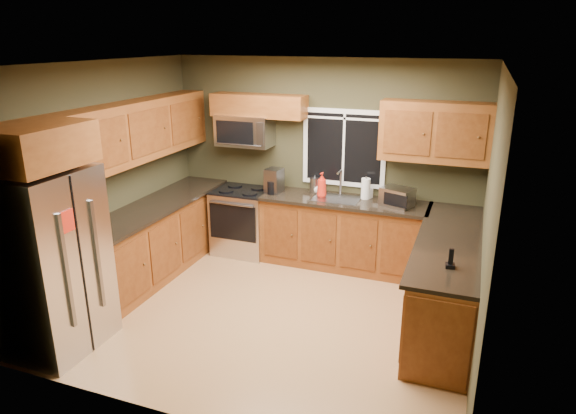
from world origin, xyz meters
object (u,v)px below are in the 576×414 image
Objects in this scene: soap_bottle_b at (369,191)px; cordless_phone at (450,262)px; coffee_maker at (274,182)px; kettle at (315,184)px; refrigerator at (52,262)px; soap_bottle_c at (317,187)px; paper_towel_roll at (366,189)px; microwave at (245,130)px; toaster_oven at (397,197)px; range at (243,221)px; soap_bottle_a at (322,185)px.

cordless_phone is at bearing -58.10° from soap_bottle_b.
coffee_maker is 2.90m from cordless_phone.
coffee_maker is 1.32× the size of kettle.
refrigerator is 9.43× the size of soap_bottle_b.
refrigerator is 3.83m from soap_bottle_b.
paper_towel_roll is at bearing -2.03° from soap_bottle_c.
microwave is 4.48× the size of soap_bottle_c.
toaster_oven is (2.82, 2.76, 0.16)m from refrigerator.
coffee_maker is at bearing -1.82° from range.
soap_bottle_a is (1.14, -0.11, -0.63)m from microwave.
kettle reaches higher than range.
microwave reaches higher than cordless_phone.
soap_bottle_c is (-0.70, -0.02, -0.01)m from soap_bottle_b.
soap_bottle_c is (-0.11, 0.14, -0.08)m from soap_bottle_a.
soap_bottle_b is at bearing 0.74° from kettle.
refrigerator reaches higher than kettle.
refrigerator is at bearing -119.79° from kettle.
paper_towel_roll is 0.07m from soap_bottle_b.
toaster_oven is at bearing 0.05° from coffee_maker.
toaster_oven reaches higher than soap_bottle_b.
range is 2.86× the size of coffee_maker.
refrigerator reaches higher than soap_bottle_c.
range is at bearing -170.57° from soap_bottle_c.
range is 3.76× the size of kettle.
refrigerator is 3.41m from soap_bottle_c.
cordless_phone is at bearing -29.86° from range.
paper_towel_roll is at bearing 0.41° from microwave.
microwave is at bearing 90.02° from range.
paper_towel_roll is at bearing 159.44° from toaster_oven.
kettle is at bearing 60.21° from refrigerator.
refrigerator is 2.37× the size of microwave.
soap_bottle_a is 0.61m from soap_bottle_b.
coffee_maker is at bearing 145.64° from cordless_phone.
cordless_phone is (3.57, 1.12, 0.10)m from refrigerator.
microwave is at bearing 76.66° from refrigerator.
coffee_maker is 1.76× the size of cordless_phone.
refrigerator is 5.48× the size of coffee_maker.
range is at bearing -89.98° from microwave.
soap_bottle_c is at bearing 170.39° from toaster_oven.
soap_bottle_b is 2.17m from cordless_phone.
microwave is 1.31m from soap_bottle_a.
coffee_maker reaches higher than paper_towel_roll.
range is at bearing -173.75° from soap_bottle_b.
range is (0.69, 2.77, -0.43)m from refrigerator.
coffee_maker reaches higher than soap_bottle_a.
toaster_oven is at bearing -4.03° from microwave.
paper_towel_roll is (1.22, 0.16, -0.02)m from coffee_maker.
microwave reaches higher than paper_towel_roll.
soap_bottle_b is 0.70m from soap_bottle_c.
cordless_phone is (1.18, -1.80, -0.08)m from paper_towel_roll.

